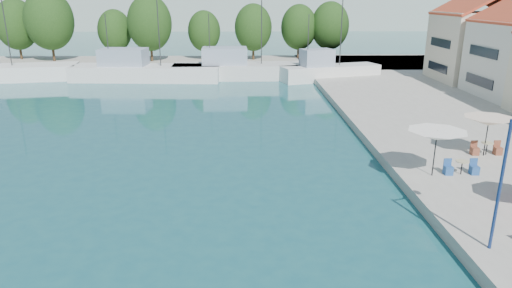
{
  "coord_description": "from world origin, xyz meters",
  "views": [
    {
      "loc": [
        -2.13,
        -0.28,
        9.56
      ],
      "look_at": [
        -1.51,
        26.0,
        1.13
      ],
      "focal_mm": 32.0,
      "sensor_mm": 36.0,
      "label": 1
    }
  ],
  "objects_px": {
    "trawler_03": "(243,70)",
    "umbrella_cream": "(489,121)",
    "umbrella_white": "(437,135)",
    "trawler_04": "(328,72)",
    "street_lamp": "(511,160)",
    "trawler_02": "(143,72)"
  },
  "relations": [
    {
      "from": "street_lamp",
      "to": "trawler_02",
      "type": "bearing_deg",
      "value": 98.58
    },
    {
      "from": "umbrella_white",
      "to": "trawler_03",
      "type": "bearing_deg",
      "value": 106.35
    },
    {
      "from": "trawler_04",
      "to": "street_lamp",
      "type": "height_order",
      "value": "trawler_04"
    },
    {
      "from": "umbrella_white",
      "to": "street_lamp",
      "type": "bearing_deg",
      "value": -93.33
    },
    {
      "from": "trawler_03",
      "to": "trawler_04",
      "type": "relative_size",
      "value": 1.46
    },
    {
      "from": "street_lamp",
      "to": "trawler_03",
      "type": "bearing_deg",
      "value": 83.35
    },
    {
      "from": "trawler_04",
      "to": "umbrella_cream",
      "type": "xyz_separation_m",
      "value": [
        4.19,
        -29.61,
        1.63
      ]
    },
    {
      "from": "trawler_02",
      "to": "umbrella_white",
      "type": "xyz_separation_m",
      "value": [
        22.25,
        -33.29,
        1.75
      ]
    },
    {
      "from": "trawler_04",
      "to": "umbrella_white",
      "type": "distance_m",
      "value": 32.76
    },
    {
      "from": "umbrella_white",
      "to": "street_lamp",
      "type": "xyz_separation_m",
      "value": [
        -0.42,
        -7.24,
        1.26
      ]
    },
    {
      "from": "umbrella_white",
      "to": "umbrella_cream",
      "type": "xyz_separation_m",
      "value": [
        4.33,
        3.11,
        -0.12
      ]
    },
    {
      "from": "trawler_02",
      "to": "trawler_03",
      "type": "relative_size",
      "value": 0.99
    },
    {
      "from": "trawler_04",
      "to": "umbrella_white",
      "type": "xyz_separation_m",
      "value": [
        -0.14,
        -32.72,
        1.75
      ]
    },
    {
      "from": "trawler_02",
      "to": "umbrella_cream",
      "type": "bearing_deg",
      "value": -45.19
    },
    {
      "from": "trawler_02",
      "to": "umbrella_cream",
      "type": "height_order",
      "value": "trawler_02"
    },
    {
      "from": "umbrella_cream",
      "to": "umbrella_white",
      "type": "bearing_deg",
      "value": -144.32
    },
    {
      "from": "trawler_04",
      "to": "street_lamp",
      "type": "bearing_deg",
      "value": -107.5
    },
    {
      "from": "trawler_02",
      "to": "trawler_04",
      "type": "bearing_deg",
      "value": 1.98
    },
    {
      "from": "trawler_03",
      "to": "umbrella_cream",
      "type": "distance_m",
      "value": 34.57
    },
    {
      "from": "umbrella_cream",
      "to": "street_lamp",
      "type": "relative_size",
      "value": 0.57
    },
    {
      "from": "umbrella_cream",
      "to": "trawler_02",
      "type": "bearing_deg",
      "value": 131.38
    },
    {
      "from": "trawler_02",
      "to": "trawler_03",
      "type": "bearing_deg",
      "value": 9.0
    }
  ]
}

